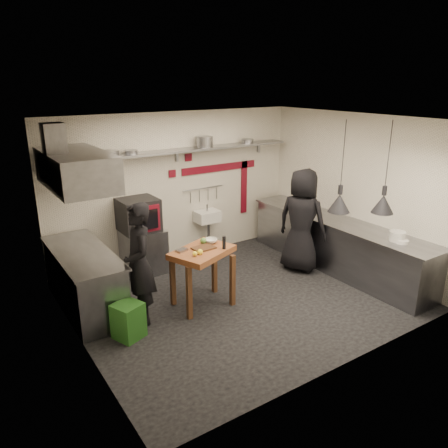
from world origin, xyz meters
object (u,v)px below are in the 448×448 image
combi_oven (138,215)px  prep_table (203,277)px  green_bin (128,321)px  chef_right (302,221)px  oven_stand (144,251)px  chef_left (139,264)px

combi_oven → prep_table: 1.80m
green_bin → chef_right: (3.49, 0.40, 0.69)m
green_bin → combi_oven: bearing=62.1°
combi_oven → chef_right: (2.49, -1.48, -0.15)m
oven_stand → prep_table: 1.65m
prep_table → combi_oven: bearing=79.0°
oven_stand → green_bin: bearing=-120.4°
prep_table → chef_left: 1.07m
combi_oven → oven_stand: bearing=-31.5°
oven_stand → prep_table: prep_table is taller
oven_stand → combi_oven: (-0.05, 0.03, 0.69)m
oven_stand → prep_table: bearing=-81.9°
prep_table → chef_right: (2.18, 0.17, 0.48)m
prep_table → chef_left: (-0.97, 0.08, 0.43)m
chef_left → combi_oven: bearing=166.9°
chef_right → combi_oven: bearing=37.9°
green_bin → chef_right: bearing=6.5°
combi_oven → chef_left: bearing=-114.0°
oven_stand → chef_left: (-0.71, -1.55, 0.49)m
combi_oven → chef_left: chef_left is taller
oven_stand → chef_right: (2.44, -1.46, 0.54)m
prep_table → chef_right: bearing=-17.1°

